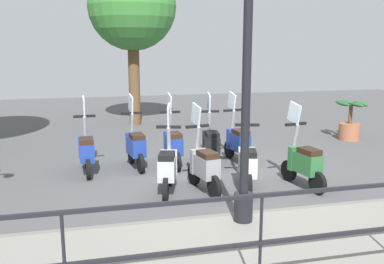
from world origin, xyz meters
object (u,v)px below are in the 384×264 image
Objects in this scene: scooter_near_2 at (204,165)px; scooter_far_4 at (87,150)px; potted_palm at (350,124)px; scooter_near_3 at (168,166)px; scooter_far_2 at (173,144)px; scooter_far_3 at (136,146)px; lamp_post_near at (246,83)px; scooter_near_0 at (304,162)px; scooter_far_1 at (211,143)px; scooter_near_1 at (247,163)px; scooter_far_0 at (238,141)px; tree_distant at (132,7)px.

scooter_far_4 is at bearing 41.00° from scooter_near_2.
potted_palm is 0.69× the size of scooter_near_3.
potted_palm is 5.37m from scooter_far_2.
scooter_near_3 is at bearing -175.12° from scooter_far_3.
scooter_far_4 is at bearing 92.29° from scooter_far_2.
scooter_far_3 is at bearing 17.90° from lamp_post_near.
scooter_far_3 is (1.97, 2.82, 0.00)m from scooter_near_0.
scooter_near_1 is at bearing -166.79° from scooter_far_1.
scooter_far_1 is at bearing -8.26° from lamp_post_near.
scooter_near_3 is at bearing 22.78° from lamp_post_near.
scooter_far_1 is at bearing 22.68° from scooter_near_1.
scooter_near_1 is 1.00× the size of scooter_near_3.
scooter_far_1 is (1.61, -0.59, 0.00)m from scooter_near_2.
scooter_near_0 and scooter_far_2 have the same top height.
scooter_near_2 is (0.08, 0.79, 0.00)m from scooter_near_1.
scooter_near_1 is at bearing 159.65° from scooter_far_0.
scooter_far_0 is (1.65, -1.21, 0.00)m from scooter_near_2.
scooter_near_3 is 1.00× the size of scooter_far_1.
lamp_post_near is at bearing 134.95° from potted_palm.
scooter_near_2 is at bearing -79.57° from scooter_near_3.
lamp_post_near is at bearing 173.49° from scooter_near_1.
scooter_far_1 is (1.69, 0.20, 0.00)m from scooter_near_1.
scooter_far_1 is 1.00× the size of scooter_far_3.
scooter_near_2 is at bearing 166.43° from scooter_far_1.
scooter_near_1 is 1.00× the size of scooter_far_3.
scooter_far_0 is (-5.12, -1.71, -3.21)m from tree_distant.
scooter_near_0 is (-6.98, -2.31, -3.21)m from tree_distant.
tree_distant is 4.81× the size of potted_palm.
scooter_near_0 and scooter_far_1 have the same top height.
tree_distant is 7.32m from potted_palm.
potted_palm is 4.59m from scooter_near_0.
scooter_near_0 and scooter_near_2 have the same top height.
potted_palm is 5.86m from scooter_near_2.
scooter_far_2 is at bearing 5.49° from lamp_post_near.
potted_palm is 0.69× the size of scooter_far_1.
potted_palm is 4.03m from scooter_far_0.
scooter_near_1 is at bearing 127.52° from potted_palm.
scooter_near_1 is 1.70m from scooter_far_1.
tree_distant reaches higher than scooter_far_4.
scooter_near_0 and scooter_far_3 have the same top height.
scooter_far_3 is 1.01m from scooter_far_4.
scooter_near_3 and scooter_far_3 have the same top height.
tree_distant reaches higher than scooter_near_2.
lamp_post_near reaches higher than scooter_far_3.
scooter_near_1 and scooter_near_2 have the same top height.
lamp_post_near reaches higher than scooter_far_2.
lamp_post_near is 2.77m from scooter_near_0.
potted_palm is at bearing -74.97° from scooter_far_0.
scooter_near_3 is 2.06m from scooter_far_4.
lamp_post_near reaches higher than scooter_near_2.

